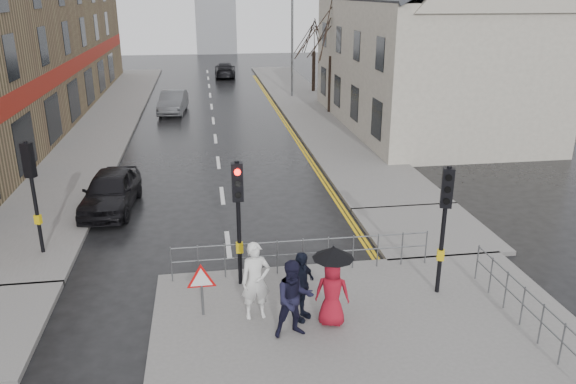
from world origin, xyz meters
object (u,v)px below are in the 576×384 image
object	(u,v)px
pedestrian_with_umbrella	(332,282)
car_parked	(111,191)
car_mid	(173,102)
pedestrian_a	(256,281)
pedestrian_b	(294,299)
pedestrian_d	(300,286)

from	to	relation	value
pedestrian_with_umbrella	car_parked	size ratio (longest dim) A/B	0.47
car_mid	pedestrian_a	bearing A→B (deg)	-77.34
pedestrian_with_umbrella	car_parked	bearing A→B (deg)	125.42
pedestrian_b	pedestrian_d	xyz separation A→B (m)	(0.25, 0.64, -0.06)
pedestrian_b	car_parked	distance (m)	10.41
pedestrian_a	car_mid	distance (m)	25.40
pedestrian_b	car_parked	size ratio (longest dim) A/B	0.44
pedestrian_with_umbrella	car_mid	distance (m)	26.21
pedestrian_d	car_mid	bearing A→B (deg)	53.97
pedestrian_b	pedestrian_d	distance (m)	0.69
pedestrian_with_umbrella	car_parked	xyz separation A→B (m)	(-6.16, 8.67, -0.52)
pedestrian_a	pedestrian_b	distance (m)	1.17
car_parked	pedestrian_b	bearing A→B (deg)	-55.37
pedestrian_a	car_mid	xyz separation A→B (m)	(-2.95, 25.23, -0.39)
pedestrian_a	pedestrian_d	world-z (taller)	pedestrian_a
car_mid	car_parked	bearing A→B (deg)	-89.05
pedestrian_a	car_parked	world-z (taller)	pedestrian_a
pedestrian_d	pedestrian_with_umbrella	bearing A→B (deg)	-69.11
pedestrian_b	car_parked	bearing A→B (deg)	113.63
pedestrian_with_umbrella	pedestrian_d	distance (m)	0.79
car_parked	car_mid	bearing A→B (deg)	89.43
pedestrian_with_umbrella	car_mid	world-z (taller)	pedestrian_with_umbrella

